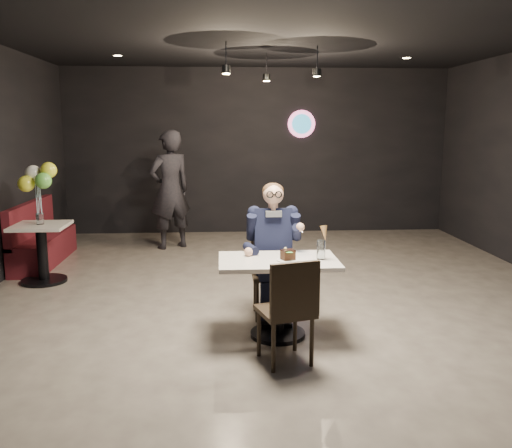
{
  "coord_description": "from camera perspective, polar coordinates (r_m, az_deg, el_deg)",
  "views": [
    {
      "loc": [
        -0.68,
        -5.51,
        1.97
      ],
      "look_at": [
        -0.33,
        -0.06,
        0.97
      ],
      "focal_mm": 38.0,
      "sensor_mm": 36.0,
      "label": 1
    }
  ],
  "objects": [
    {
      "name": "floor",
      "position": [
        5.89,
        3.17,
        -9.22
      ],
      "size": [
        9.0,
        9.0,
        0.0
      ],
      "primitive_type": "plane",
      "color": "gray",
      "rests_on": "ground"
    },
    {
      "name": "wall_sign",
      "position": [
        10.09,
        4.81,
        10.46
      ],
      "size": [
        0.5,
        0.06,
        0.5
      ],
      "primitive_type": null,
      "color": "pink",
      "rests_on": "floor"
    },
    {
      "name": "pendant_lights",
      "position": [
        7.6,
        1.52,
        17.2
      ],
      "size": [
        1.4,
        1.2,
        0.36
      ],
      "primitive_type": "cube",
      "color": "black",
      "rests_on": "floor"
    },
    {
      "name": "main_table",
      "position": [
        5.13,
        2.33,
        -7.78
      ],
      "size": [
        1.1,
        0.7,
        0.75
      ],
      "primitive_type": "cube",
      "color": "silver",
      "rests_on": "floor"
    },
    {
      "name": "chair_far",
      "position": [
        5.63,
        1.75,
        -5.22
      ],
      "size": [
        0.42,
        0.46,
        0.92
      ],
      "primitive_type": "cube",
      "color": "black",
      "rests_on": "floor"
    },
    {
      "name": "chair_near",
      "position": [
        4.58,
        3.07,
        -8.93
      ],
      "size": [
        0.53,
        0.56,
        0.92
      ],
      "primitive_type": "cube",
      "rotation": [
        0.0,
        0.0,
        0.28
      ],
      "color": "black",
      "rests_on": "floor"
    },
    {
      "name": "seated_man",
      "position": [
        5.57,
        1.76,
        -2.65
      ],
      "size": [
        0.6,
        0.8,
        1.44
      ],
      "primitive_type": "cube",
      "color": "black",
      "rests_on": "floor"
    },
    {
      "name": "dessert_plate",
      "position": [
        4.98,
        3.36,
        -3.8
      ],
      "size": [
        0.21,
        0.21,
        0.01
      ],
      "primitive_type": "cylinder",
      "color": "white",
      "rests_on": "main_table"
    },
    {
      "name": "cake_slice",
      "position": [
        4.97,
        3.38,
        -3.28
      ],
      "size": [
        0.14,
        0.13,
        0.08
      ],
      "primitive_type": "cube",
      "rotation": [
        0.0,
        0.0,
        0.35
      ],
      "color": "black",
      "rests_on": "dessert_plate"
    },
    {
      "name": "mint_leaf",
      "position": [
        4.9,
        3.53,
        -3.0
      ],
      "size": [
        0.06,
        0.04,
        0.01
      ],
      "primitive_type": "ellipsoid",
      "color": "green",
      "rests_on": "cake_slice"
    },
    {
      "name": "sundae_glass",
      "position": [
        5.04,
        6.86,
        -2.7
      ],
      "size": [
        0.08,
        0.08,
        0.18
      ],
      "primitive_type": "cylinder",
      "color": "silver",
      "rests_on": "main_table"
    },
    {
      "name": "wafer_cone",
      "position": [
        4.99,
        7.22,
        -0.97
      ],
      "size": [
        0.08,
        0.08,
        0.14
      ],
      "primitive_type": "cone",
      "rotation": [
        0.0,
        0.0,
        0.26
      ],
      "color": "tan",
      "rests_on": "sundae_glass"
    },
    {
      "name": "booth_bench",
      "position": [
        8.39,
        -21.49,
        -0.87
      ],
      "size": [
        0.45,
        1.79,
        0.89
      ],
      "primitive_type": "cube",
      "color": "#460F1C",
      "rests_on": "floor"
    },
    {
      "name": "side_table",
      "position": [
        7.37,
        -21.58,
        -2.66
      ],
      "size": [
        0.65,
        0.65,
        0.81
      ],
      "primitive_type": "cube",
      "color": "silver",
      "rests_on": "floor"
    },
    {
      "name": "balloon_vase",
      "position": [
        7.29,
        -21.8,
        0.52
      ],
      "size": [
        0.09,
        0.09,
        0.14
      ],
      "primitive_type": "cylinder",
      "color": "silver",
      "rests_on": "side_table"
    },
    {
      "name": "balloon_bunch",
      "position": [
        7.24,
        -22.0,
        3.49
      ],
      "size": [
        0.37,
        0.37,
        0.6
      ],
      "primitive_type": "cube",
      "color": "yellow",
      "rests_on": "balloon_vase"
    },
    {
      "name": "passerby",
      "position": [
        8.82,
        -9.03,
        3.58
      ],
      "size": [
        0.83,
        0.74,
        1.91
      ],
      "primitive_type": "imported",
      "rotation": [
        0.0,
        0.0,
        3.67
      ],
      "color": "black",
      "rests_on": "floor"
    }
  ]
}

